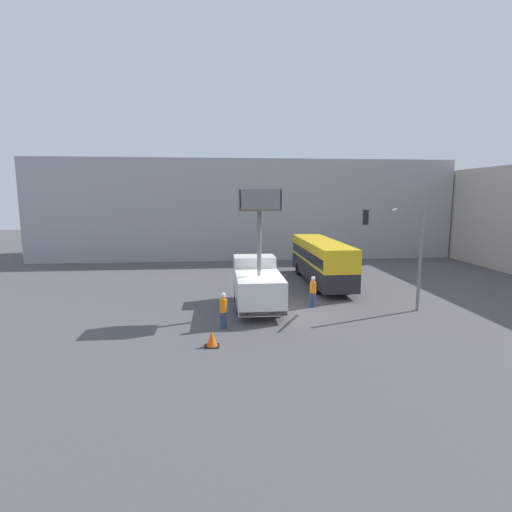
% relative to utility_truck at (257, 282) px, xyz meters
% --- Properties ---
extents(ground_plane, '(120.00, 120.00, 0.00)m').
position_rel_utility_truck_xyz_m(ground_plane, '(0.57, -0.88, -1.58)').
color(ground_plane, '#4C4C4F').
extents(building_backdrop_far, '(44.00, 10.00, 10.39)m').
position_rel_utility_truck_xyz_m(building_backdrop_far, '(0.57, 22.56, 3.62)').
color(building_backdrop_far, '#9E9EA3').
rests_on(building_backdrop_far, ground_plane).
extents(utility_truck, '(2.59, 6.09, 7.02)m').
position_rel_utility_truck_xyz_m(utility_truck, '(0.00, 0.00, 0.00)').
color(utility_truck, silver).
rests_on(utility_truck, ground_plane).
extents(city_bus, '(2.45, 10.79, 3.28)m').
position_rel_utility_truck_xyz_m(city_bus, '(5.54, 6.42, 0.33)').
color(city_bus, '#232328').
rests_on(city_bus, ground_plane).
extents(traffic_light_pole, '(3.07, 2.82, 6.15)m').
position_rel_utility_truck_xyz_m(traffic_light_pole, '(8.33, -0.86, 2.57)').
color(traffic_light_pole, slate).
rests_on(traffic_light_pole, ground_plane).
extents(road_worker_near_truck, '(0.38, 0.38, 1.87)m').
position_rel_utility_truck_xyz_m(road_worker_near_truck, '(-2.07, -3.54, -0.63)').
color(road_worker_near_truck, navy).
rests_on(road_worker_near_truck, ground_plane).
extents(road_worker_directing, '(0.38, 0.38, 1.90)m').
position_rel_utility_truck_xyz_m(road_worker_directing, '(3.37, -0.09, -0.62)').
color(road_worker_directing, navy).
rests_on(road_worker_directing, ground_plane).
extents(traffic_cone_near_truck, '(0.64, 0.64, 0.74)m').
position_rel_utility_truck_xyz_m(traffic_cone_near_truck, '(-2.62, -5.95, -1.23)').
color(traffic_cone_near_truck, black).
rests_on(traffic_cone_near_truck, ground_plane).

